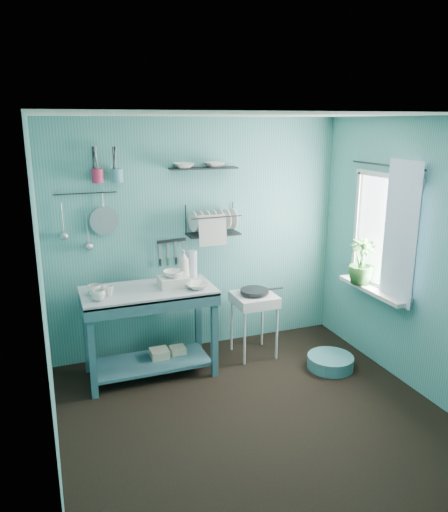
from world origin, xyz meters
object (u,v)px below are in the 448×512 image
object	(u,v)px
mug_left	(99,295)
soap_bottle	(184,264)
colander	(104,221)
wash_tub	(173,282)
dish_rack	(213,220)
mug_right	(94,290)
frying_pan	(254,291)
mug_mid	(108,291)
work_counter	(150,332)
potted_plant	(361,262)
utensil_cup_teal	(117,175)
water_bottle	(193,264)
utensil_cup_magenta	(97,176)
floor_basin	(330,362)
hotplate_stand	(254,325)
storage_tin_small	(178,356)
storage_tin_large	(160,359)

from	to	relation	value
mug_left	soap_bottle	world-z (taller)	soap_bottle
mug_left	colander	size ratio (longest dim) A/B	0.44
wash_tub	dish_rack	distance (m)	0.83
mug_right	wash_tub	distance (m)	0.75
wash_tub	colander	world-z (taller)	colander
frying_pan	mug_mid	bearing A→B (deg)	-176.53
work_counter	mug_right	distance (m)	0.70
mug_mid	potted_plant	distance (m)	2.54
mug_mid	soap_bottle	xyz separation A→B (m)	(0.80, 0.26, 0.10)
mug_right	utensil_cup_teal	distance (m)	1.13
water_bottle	frying_pan	xyz separation A→B (m)	(0.62, -0.19, -0.31)
dish_rack	colander	bearing A→B (deg)	168.29
mug_mid	colander	distance (m)	0.75
utensil_cup_magenta	floor_basin	world-z (taller)	utensil_cup_magenta
water_bottle	potted_plant	world-z (taller)	potted_plant
mug_right	mug_left	bearing A→B (deg)	-82.87
work_counter	frying_pan	bearing A→B (deg)	-0.67
utensil_cup_teal	colander	distance (m)	0.47
soap_bottle	frying_pan	bearing A→B (deg)	-13.22
mug_mid	hotplate_stand	bearing A→B (deg)	3.47
mug_right	work_counter	bearing A→B (deg)	0.00
mug_left	water_bottle	distance (m)	1.07
mug_mid	mug_right	world-z (taller)	mug_right
water_bottle	colander	xyz separation A→B (m)	(-0.84, 0.21, 0.47)
work_counter	colander	distance (m)	1.18
soap_bottle	utensil_cup_teal	xyz separation A→B (m)	(-0.59, 0.20, 0.90)
mug_left	storage_tin_small	distance (m)	1.17
wash_tub	utensil_cup_magenta	distance (m)	1.25
hotplate_stand	dish_rack	world-z (taller)	dish_rack
soap_bottle	mug_mid	bearing A→B (deg)	-162.00
floor_basin	storage_tin_large	bearing A→B (deg)	160.51
dish_rack	mug_right	bearing A→B (deg)	-172.56
soap_bottle	frying_pan	size ratio (longest dim) A/B	1.00
potted_plant	wash_tub	bearing A→B (deg)	168.26
potted_plant	hotplate_stand	bearing A→B (deg)	155.99
work_counter	utensil_cup_magenta	bearing A→B (deg)	129.88
hotplate_stand	colander	world-z (taller)	colander
hotplate_stand	colander	xyz separation A→B (m)	(-1.46, 0.39, 1.16)
hotplate_stand	utensil_cup_magenta	distance (m)	2.23
wash_tub	storage_tin_large	distance (m)	0.85
frying_pan	utensil_cup_magenta	distance (m)	1.97
storage_tin_small	wash_tub	bearing A→B (deg)	-116.57
hotplate_stand	floor_basin	size ratio (longest dim) A/B	1.46
water_bottle	frying_pan	world-z (taller)	water_bottle
mug_right	frying_pan	size ratio (longest dim) A/B	0.41
mug_left	mug_mid	bearing A→B (deg)	45.00
water_bottle	utensil_cup_teal	world-z (taller)	utensil_cup_teal
water_bottle	dish_rack	bearing A→B (deg)	25.07
wash_tub	soap_bottle	bearing A→B (deg)	52.31
soap_bottle	hotplate_stand	distance (m)	1.02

